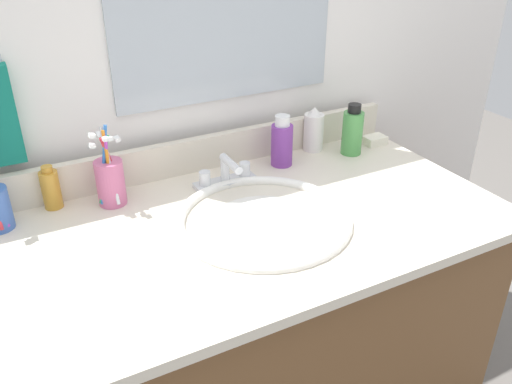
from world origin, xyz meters
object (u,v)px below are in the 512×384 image
at_px(bottle_oil_amber, 51,189).
at_px(soap_bar, 375,140).
at_px(cup_pink, 110,180).
at_px(bottle_lotion_white, 314,130).
at_px(faucet, 226,175).
at_px(bottle_cream_purple, 282,143).
at_px(bottle_toner_green, 352,131).

xyz_separation_m(bottle_oil_amber, soap_bar, (0.90, -0.06, -0.04)).
xyz_separation_m(cup_pink, soap_bar, (0.77, -0.01, -0.05)).
xyz_separation_m(bottle_lotion_white, bottle_oil_amber, (-0.72, 0.00, -0.01)).
height_order(faucet, bottle_oil_amber, bottle_oil_amber).
height_order(bottle_lotion_white, soap_bar, bottle_lotion_white).
relative_size(bottle_cream_purple, soap_bar, 2.18).
distance_m(faucet, cup_pink, 0.28).
distance_m(faucet, bottle_lotion_white, 0.33).
height_order(cup_pink, soap_bar, cup_pink).
bearing_deg(bottle_cream_purple, soap_bar, -1.41).
bearing_deg(bottle_oil_amber, bottle_toner_green, -5.37).
bearing_deg(cup_pink, bottle_toner_green, -2.42).
bearing_deg(soap_bar, bottle_lotion_white, 164.44).
distance_m(cup_pink, soap_bar, 0.77).
height_order(faucet, bottle_lotion_white, bottle_lotion_white).
relative_size(faucet, bottle_toner_green, 1.11).
distance_m(bottle_cream_purple, bottle_oil_amber, 0.59).
bearing_deg(bottle_toner_green, faucet, -177.96).
height_order(faucet, bottle_toner_green, bottle_toner_green).
distance_m(faucet, soap_bar, 0.50).
bearing_deg(bottle_toner_green, bottle_lotion_white, 139.14).
bearing_deg(cup_pink, faucet, -8.77).
bearing_deg(faucet, bottle_lotion_white, 15.18).
distance_m(bottle_cream_purple, cup_pink, 0.46).
distance_m(bottle_oil_amber, cup_pink, 0.14).
xyz_separation_m(bottle_lotion_white, cup_pink, (-0.59, -0.04, 0.00)).
bearing_deg(bottle_oil_amber, soap_bar, -3.50).
relative_size(bottle_lotion_white, bottle_oil_amber, 1.22).
xyz_separation_m(bottle_cream_purple, bottle_toner_green, (0.21, -0.03, 0.00)).
height_order(bottle_lotion_white, bottle_toner_green, bottle_toner_green).
height_order(bottle_cream_purple, soap_bar, bottle_cream_purple).
bearing_deg(faucet, bottle_oil_amber, 167.50).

